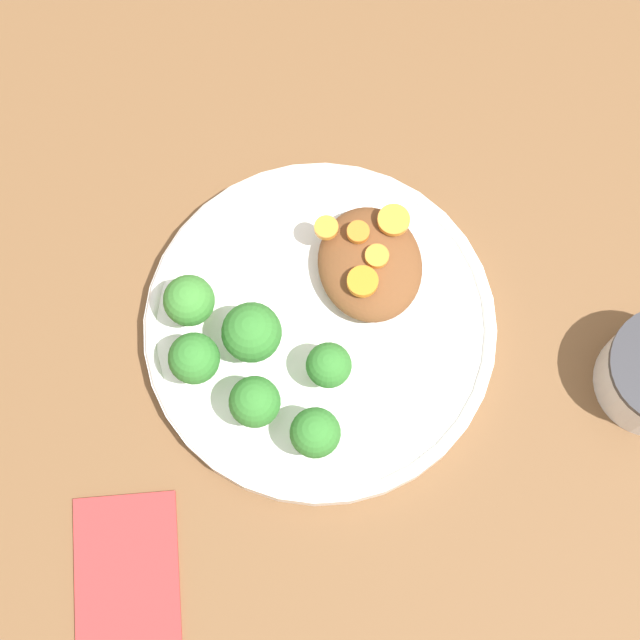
{
  "coord_description": "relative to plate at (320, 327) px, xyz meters",
  "views": [
    {
      "loc": [
        0.23,
        -0.04,
        0.84
      ],
      "look_at": [
        0.0,
        0.0,
        0.03
      ],
      "focal_mm": 60.0,
      "sensor_mm": 36.0,
      "label": 1
    }
  ],
  "objects": [
    {
      "name": "carrot_slice_0",
      "position": [
        -0.02,
        0.04,
        0.04
      ],
      "size": [
        0.02,
        0.02,
        0.01
      ],
      "primitive_type": "cylinder",
      "color": "orange",
      "rests_on": "stew_mound"
    },
    {
      "name": "plate",
      "position": [
        0.0,
        0.0,
        0.0
      ],
      "size": [
        0.28,
        0.28,
        0.02
      ],
      "color": "white",
      "rests_on": "ground_plane"
    },
    {
      "name": "carrot_slice_2",
      "position": [
        -0.06,
        0.04,
        0.04
      ],
      "size": [
        0.02,
        0.02,
        0.01
      ],
      "primitive_type": "cylinder",
      "color": "orange",
      "rests_on": "stew_mound"
    },
    {
      "name": "broccoli_floret_0",
      "position": [
        0.01,
        -0.05,
        0.04
      ],
      "size": [
        0.05,
        0.05,
        0.06
      ],
      "color": "#759E51",
      "rests_on": "plate"
    },
    {
      "name": "broccoli_floret_4",
      "position": [
        -0.03,
        -0.1,
        0.04
      ],
      "size": [
        0.04,
        0.04,
        0.06
      ],
      "color": "#7FA85B",
      "rests_on": "plate"
    },
    {
      "name": "broccoli_floret_2",
      "position": [
        0.09,
        -0.02,
        0.04
      ],
      "size": [
        0.04,
        0.04,
        0.05
      ],
      "color": "#7FA85B",
      "rests_on": "plate"
    },
    {
      "name": "ground_plane",
      "position": [
        0.0,
        0.0,
        -0.01
      ],
      "size": [
        4.0,
        4.0,
        0.0
      ],
      "primitive_type": "plane",
      "color": "brown"
    },
    {
      "name": "broccoli_floret_5",
      "position": [
        0.02,
        -0.1,
        0.04
      ],
      "size": [
        0.04,
        0.04,
        0.06
      ],
      "color": "#7FA85B",
      "rests_on": "plate"
    },
    {
      "name": "stew_mound",
      "position": [
        -0.04,
        0.05,
        0.02
      ],
      "size": [
        0.1,
        0.08,
        0.03
      ],
      "primitive_type": "ellipsoid",
      "color": "brown",
      "rests_on": "plate"
    },
    {
      "name": "napkin",
      "position": [
        0.17,
        -0.18,
        -0.01
      ],
      "size": [
        0.13,
        0.09,
        0.01
      ],
      "rotation": [
        0.0,
        0.0,
        -0.08
      ],
      "color": "#B73333",
      "rests_on": "ground_plane"
    },
    {
      "name": "carrot_slice_3",
      "position": [
        -0.07,
        0.02,
        0.04
      ],
      "size": [
        0.02,
        0.02,
        0.01
      ],
      "primitive_type": "cylinder",
      "color": "orange",
      "rests_on": "stew_mound"
    },
    {
      "name": "carrot_slice_1",
      "position": [
        -0.07,
        0.07,
        0.04
      ],
      "size": [
        0.03,
        0.03,
        0.01
      ],
      "primitive_type": "cylinder",
      "color": "orange",
      "rests_on": "stew_mound"
    },
    {
      "name": "broccoli_floret_1",
      "position": [
        0.06,
        -0.06,
        0.04
      ],
      "size": [
        0.04,
        0.04,
        0.05
      ],
      "color": "#759E51",
      "rests_on": "plate"
    },
    {
      "name": "broccoli_floret_3",
      "position": [
        0.04,
        0.0,
        0.04
      ],
      "size": [
        0.04,
        0.04,
        0.05
      ],
      "color": "#759E51",
      "rests_on": "plate"
    },
    {
      "name": "carrot_slice_4",
      "position": [
        -0.04,
        0.05,
        0.04
      ],
      "size": [
        0.02,
        0.02,
        0.01
      ],
      "primitive_type": "cylinder",
      "color": "orange",
      "rests_on": "stew_mound"
    }
  ]
}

